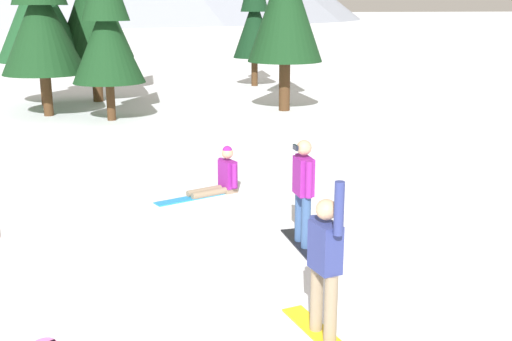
% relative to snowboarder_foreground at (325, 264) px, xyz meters
% --- Properties ---
extents(snowboarder_foreground, '(0.45, 1.59, 1.97)m').
position_rel_snowboarder_foreground_xyz_m(snowboarder_foreground, '(0.00, 0.00, 0.00)').
color(snowboarder_foreground, yellow).
rests_on(snowboarder_foreground, ground_plane).
extents(snowboarder_midground, '(0.36, 1.49, 1.75)m').
position_rel_snowboarder_foreground_xyz_m(snowboarder_midground, '(0.89, 2.79, 0.01)').
color(snowboarder_midground, black).
rests_on(snowboarder_midground, ground_plane).
extents(snowboarder_background, '(1.81, 0.89, 0.98)m').
position_rel_snowboarder_foreground_xyz_m(snowboarder_background, '(0.40, 6.06, -0.58)').
color(snowboarder_background, gray).
rests_on(snowboarder_background, ground_plane).
extents(pine_tree_twin, '(2.89, 2.89, 6.70)m').
position_rel_snowboarder_foreground_xyz_m(pine_tree_twin, '(-2.90, 17.22, 2.73)').
color(pine_tree_twin, '#472D19').
rests_on(pine_tree_twin, ground_plane).
extents(pine_tree_leaning, '(2.42, 2.42, 5.82)m').
position_rel_snowboarder_foreground_xyz_m(pine_tree_leaning, '(-0.87, 15.59, 2.25)').
color(pine_tree_leaning, '#472D19').
rests_on(pine_tree_leaning, ground_plane).
extents(pine_tree_short, '(2.06, 2.06, 6.20)m').
position_rel_snowboarder_foreground_xyz_m(pine_tree_short, '(6.77, 23.18, 2.45)').
color(pine_tree_short, '#472D19').
rests_on(pine_tree_short, ground_plane).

